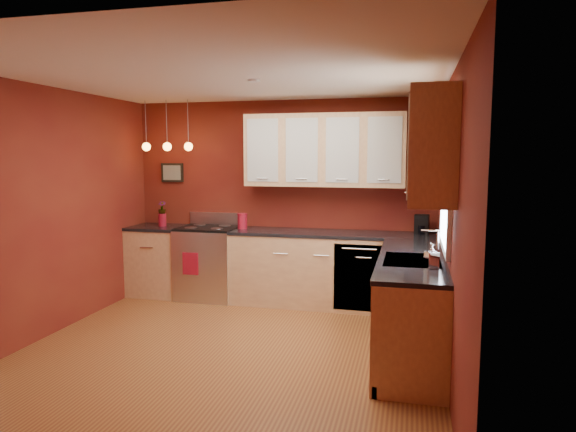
% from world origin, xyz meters
% --- Properties ---
extents(floor, '(4.20, 4.20, 0.00)m').
position_xyz_m(floor, '(0.00, 0.00, 0.00)').
color(floor, '#955E2B').
rests_on(floor, ground).
extents(ceiling, '(4.00, 4.20, 0.02)m').
position_xyz_m(ceiling, '(0.00, 0.00, 2.60)').
color(ceiling, silver).
rests_on(ceiling, wall_back).
extents(wall_back, '(4.00, 0.02, 2.60)m').
position_xyz_m(wall_back, '(0.00, 2.10, 1.30)').
color(wall_back, maroon).
rests_on(wall_back, floor).
extents(wall_front, '(4.00, 0.02, 2.60)m').
position_xyz_m(wall_front, '(0.00, -2.10, 1.30)').
color(wall_front, maroon).
rests_on(wall_front, floor).
extents(wall_left, '(0.02, 4.20, 2.60)m').
position_xyz_m(wall_left, '(-2.00, 0.00, 1.30)').
color(wall_left, maroon).
rests_on(wall_left, floor).
extents(wall_right, '(0.02, 4.20, 2.60)m').
position_xyz_m(wall_right, '(2.00, 0.00, 1.30)').
color(wall_right, maroon).
rests_on(wall_right, floor).
extents(base_cabinets_back_left, '(0.70, 0.60, 0.90)m').
position_xyz_m(base_cabinets_back_left, '(-1.65, 1.80, 0.45)').
color(base_cabinets_back_left, '#DEAE77').
rests_on(base_cabinets_back_left, floor).
extents(base_cabinets_back_right, '(2.54, 0.60, 0.90)m').
position_xyz_m(base_cabinets_back_right, '(0.73, 1.80, 0.45)').
color(base_cabinets_back_right, '#DEAE77').
rests_on(base_cabinets_back_right, floor).
extents(base_cabinets_right, '(0.60, 2.10, 0.90)m').
position_xyz_m(base_cabinets_right, '(1.70, 0.45, 0.45)').
color(base_cabinets_right, '#DEAE77').
rests_on(base_cabinets_right, floor).
extents(counter_back_left, '(0.70, 0.62, 0.04)m').
position_xyz_m(counter_back_left, '(-1.65, 1.80, 0.92)').
color(counter_back_left, black).
rests_on(counter_back_left, base_cabinets_back_left).
extents(counter_back_right, '(2.54, 0.62, 0.04)m').
position_xyz_m(counter_back_right, '(0.73, 1.80, 0.92)').
color(counter_back_right, black).
rests_on(counter_back_right, base_cabinets_back_right).
extents(counter_right, '(0.62, 2.10, 0.04)m').
position_xyz_m(counter_right, '(1.70, 0.45, 0.92)').
color(counter_right, black).
rests_on(counter_right, base_cabinets_right).
extents(gas_range, '(0.76, 0.64, 1.11)m').
position_xyz_m(gas_range, '(-0.92, 1.80, 0.48)').
color(gas_range, silver).
rests_on(gas_range, floor).
extents(dishwasher_front, '(0.60, 0.02, 0.80)m').
position_xyz_m(dishwasher_front, '(1.10, 1.51, 0.45)').
color(dishwasher_front, silver).
rests_on(dishwasher_front, base_cabinets_back_right).
extents(sink, '(0.50, 0.70, 0.33)m').
position_xyz_m(sink, '(1.70, 0.30, 0.92)').
color(sink, gray).
rests_on(sink, counter_right).
extents(window, '(0.06, 1.02, 1.22)m').
position_xyz_m(window, '(1.97, 0.30, 1.69)').
color(window, white).
rests_on(window, wall_right).
extents(upper_cabinets_back, '(2.00, 0.35, 0.90)m').
position_xyz_m(upper_cabinets_back, '(0.60, 1.93, 1.95)').
color(upper_cabinets_back, '#DEAE77').
rests_on(upper_cabinets_back, wall_back).
extents(upper_cabinets_right, '(0.35, 1.95, 0.90)m').
position_xyz_m(upper_cabinets_right, '(1.82, 0.32, 1.95)').
color(upper_cabinets_right, '#DEAE77').
rests_on(upper_cabinets_right, wall_right).
extents(wall_picture, '(0.32, 0.03, 0.26)m').
position_xyz_m(wall_picture, '(-1.55, 2.08, 1.65)').
color(wall_picture, black).
rests_on(wall_picture, wall_back).
extents(pendant_lights, '(0.71, 0.11, 0.66)m').
position_xyz_m(pendant_lights, '(-1.45, 1.75, 2.01)').
color(pendant_lights, gray).
rests_on(pendant_lights, ceiling).
extents(red_canister, '(0.13, 0.13, 0.20)m').
position_xyz_m(red_canister, '(-0.45, 1.82, 1.04)').
color(red_canister, maroon).
rests_on(red_canister, counter_back_right).
extents(red_vase, '(0.11, 0.11, 0.17)m').
position_xyz_m(red_vase, '(-1.58, 1.80, 1.02)').
color(red_vase, maroon).
rests_on(red_vase, counter_back_left).
extents(flowers, '(0.13, 0.13, 0.19)m').
position_xyz_m(flowers, '(-1.58, 1.80, 1.18)').
color(flowers, maroon).
rests_on(flowers, red_vase).
extents(coffee_maker, '(0.18, 0.18, 0.24)m').
position_xyz_m(coffee_maker, '(1.80, 1.91, 1.05)').
color(coffee_maker, black).
rests_on(coffee_maker, counter_back_right).
extents(soap_pump, '(0.13, 0.13, 0.21)m').
position_xyz_m(soap_pump, '(1.86, -0.04, 1.05)').
color(soap_pump, silver).
rests_on(soap_pump, counter_right).
extents(dish_towel, '(0.21, 0.01, 0.28)m').
position_xyz_m(dish_towel, '(-1.03, 1.47, 0.52)').
color(dish_towel, maroon).
rests_on(dish_towel, gas_range).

